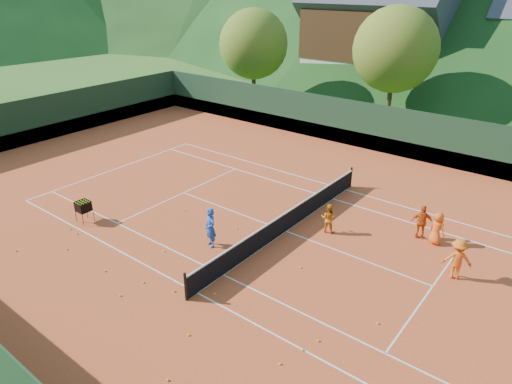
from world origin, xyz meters
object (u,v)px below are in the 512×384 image
Objects in this scene: student_d at (457,259)px; chalet_left at (378,28)px; student_a at (328,218)px; student_b at (422,222)px; coach at (210,228)px; ball_hopper at (83,207)px; student_c at (437,228)px; tennis_net at (286,221)px.

chalet_left is (-16.81, 28.99, 4.82)m from student_d.
student_b reaches higher than student_a.
coach reaches higher than ball_hopper.
student_b is 0.65m from student_c.
chalet_left is (-11.45, 28.92, 4.96)m from student_a.
ball_hopper is (-12.46, -7.92, -0.01)m from student_b.
coach reaches higher than student_a.
chalet_left reaches higher than tennis_net.
student_a is at bearing 36.85° from tennis_net.
chalet_left is at bearing -37.11° from student_c.
student_d is 33.86m from chalet_left.
student_b is at bearing 19.32° from student_c.
chalet_left is (-2.33, 34.88, 4.88)m from ball_hopper.
ball_hopper is (-14.48, -5.89, -0.06)m from student_d.
student_b is at bearing 32.44° from ball_hopper.
student_b reaches higher than student_c.
chalet_left reaches higher than ball_hopper.
student_d is (8.55, 3.90, -0.05)m from coach.
student_b is (6.54, 5.93, -0.09)m from coach.
tennis_net is at bearing 81.12° from coach.
student_c is 1.41× the size of ball_hopper.
student_c reaches higher than student_a.
student_b is 2.86m from student_d.
student_b is 14.77m from ball_hopper.
student_a is at bearing 48.63° from student_c.
student_c reaches higher than tennis_net.
student_b reaches higher than tennis_net.
ball_hopper is at bearing 18.29° from student_a.
coach is 1.20× the size of student_c.
coach is 1.70× the size of ball_hopper.
chalet_left is at bearing 126.21° from coach.
chalet_left is at bearing -83.34° from student_a.
student_c is at bearing 152.91° from student_b.
coach reaches higher than tennis_net.
student_d is 0.13× the size of tennis_net.
student_c is 2.41m from student_d.
chalet_left is (-10.00, 30.00, 5.13)m from tennis_net.
student_c reaches higher than ball_hopper.
student_a is 0.11× the size of tennis_net.
student_c is 0.88× the size of student_d.
student_b is 1.08× the size of student_c.
tennis_net is at bearing 51.91° from student_c.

